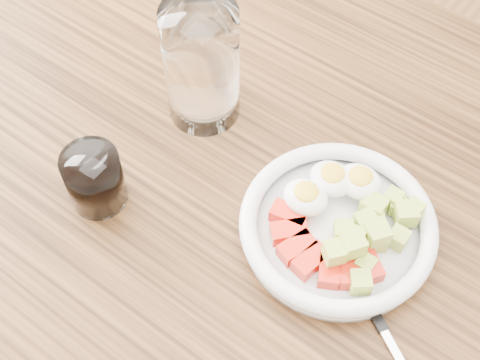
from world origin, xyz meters
The scene contains 5 objects.
dining_table centered at (0.00, 0.00, 0.67)m, with size 1.50×0.90×0.77m.
bowl centered at (0.11, 0.03, 0.79)m, with size 0.22×0.22×0.06m.
fork centered at (0.20, -0.03, 0.77)m, with size 0.16×0.10×0.01m.
water_glass centered at (-0.13, 0.09, 0.85)m, with size 0.09×0.09×0.16m, color white.
coffee_glass centered at (-0.14, -0.09, 0.81)m, with size 0.07×0.07×0.08m.
Camera 1 is at (0.25, -0.34, 1.44)m, focal length 50.00 mm.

